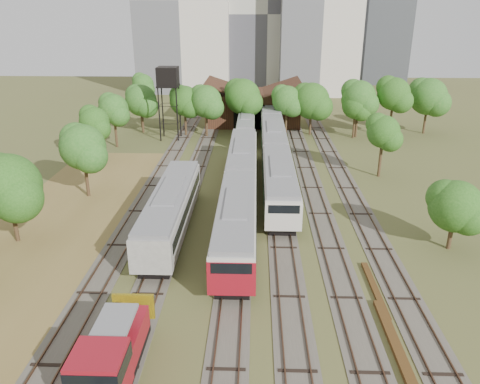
{
  "coord_description": "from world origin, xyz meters",
  "views": [
    {
      "loc": [
        -0.53,
        -24.81,
        18.78
      ],
      "look_at": [
        -1.93,
        17.06,
        2.5
      ],
      "focal_mm": 35.0,
      "sensor_mm": 36.0,
      "label": 1
    }
  ],
  "objects_px": {
    "shunter_locomotive": "(111,358)",
    "water_tower": "(168,79)",
    "railcar_green_set": "(274,140)",
    "railcar_red_set": "(240,188)"
  },
  "relations": [
    {
      "from": "railcar_red_set",
      "to": "railcar_green_set",
      "type": "relative_size",
      "value": 0.66
    },
    {
      "from": "railcar_green_set",
      "to": "water_tower",
      "type": "xyz_separation_m",
      "value": [
        -15.75,
        8.4,
        7.13
      ]
    },
    {
      "from": "railcar_red_set",
      "to": "railcar_green_set",
      "type": "distance_m",
      "value": 19.19
    },
    {
      "from": "railcar_red_set",
      "to": "railcar_green_set",
      "type": "height_order",
      "value": "railcar_red_set"
    },
    {
      "from": "railcar_green_set",
      "to": "shunter_locomotive",
      "type": "height_order",
      "value": "railcar_green_set"
    },
    {
      "from": "railcar_red_set",
      "to": "water_tower",
      "type": "relative_size",
      "value": 3.15
    },
    {
      "from": "shunter_locomotive",
      "to": "water_tower",
      "type": "bearing_deg",
      "value": 96.37
    },
    {
      "from": "railcar_green_set",
      "to": "water_tower",
      "type": "relative_size",
      "value": 4.74
    },
    {
      "from": "railcar_red_set",
      "to": "railcar_green_set",
      "type": "bearing_deg",
      "value": 77.97
    },
    {
      "from": "railcar_green_set",
      "to": "water_tower",
      "type": "bearing_deg",
      "value": 151.93
    }
  ]
}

